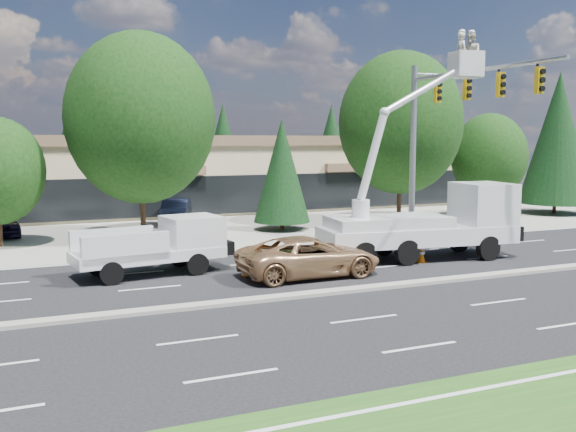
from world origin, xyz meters
name	(u,v)px	position (x,y,z in m)	size (l,w,h in m)	color
ground	(317,295)	(0.00, 0.00, 0.00)	(140.00, 140.00, 0.00)	black
concrete_apron	(177,224)	(0.00, 20.00, 0.01)	(140.00, 22.00, 0.01)	gray
road_median	(317,293)	(0.00, 0.00, 0.06)	(120.00, 0.55, 0.12)	gray
strip_mall	(145,171)	(0.00, 29.97, 2.83)	(50.40, 15.40, 5.50)	#C3B186
tree_front_d	(141,118)	(-3.00, 15.00, 6.33)	(7.79, 7.79, 10.81)	#332114
tree_front_e	(282,171)	(5.00, 15.00, 3.45)	(3.26, 3.26, 6.43)	#332114
tree_front_f	(401,123)	(13.00, 15.00, 6.25)	(7.69, 7.69, 10.67)	#332114
tree_front_g	(489,157)	(20.00, 15.00, 4.08)	(5.02, 5.02, 6.97)	#332114
tree_front_h	(558,138)	(26.00, 15.00, 5.33)	(5.04, 5.04, 9.93)	#332114
tree_back_b	(75,140)	(-4.00, 42.00, 5.15)	(4.87, 4.87, 9.61)	#332114
tree_back_c	(223,145)	(10.00, 42.00, 4.67)	(4.41, 4.41, 8.70)	#332114
tree_back_d	(331,144)	(22.00, 42.00, 4.77)	(4.51, 4.51, 8.90)	#332114
signal_mast	(439,122)	(10.03, 7.04, 6.06)	(2.76, 10.16, 9.00)	gray
utility_pickup	(159,251)	(-4.16, 5.54, 0.90)	(5.95, 2.84, 2.19)	silver
bucket_truck	(433,210)	(7.69, 4.11, 2.13)	(8.89, 3.66, 9.95)	silver
traffic_cone_b	(248,267)	(-1.10, 3.85, 0.34)	(0.40, 0.40, 0.70)	orange
traffic_cone_c	(276,265)	(0.07, 3.87, 0.34)	(0.40, 0.40, 0.70)	orange
traffic_cone_d	(421,255)	(6.63, 3.44, 0.34)	(0.40, 0.40, 0.70)	orange
minivan	(309,257)	(1.04, 2.80, 0.77)	(2.57, 5.56, 1.55)	tan
parked_car_east	(176,211)	(0.00, 20.29, 0.76)	(1.62, 4.64, 1.53)	black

